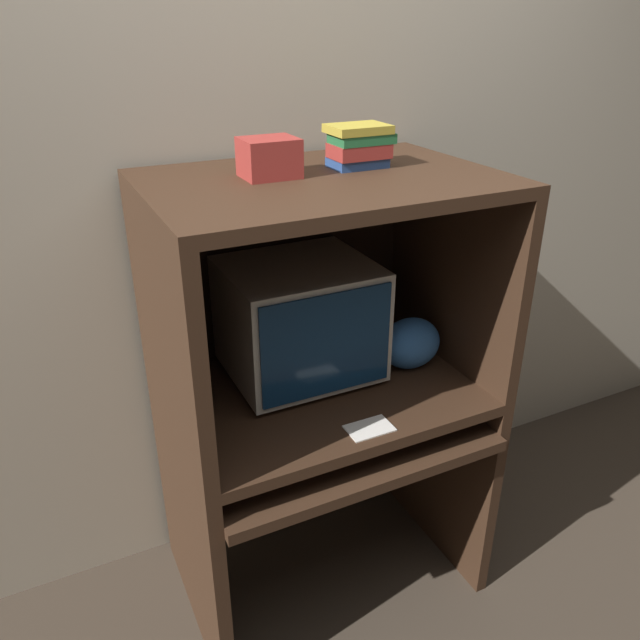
{
  "coord_description": "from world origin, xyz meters",
  "views": [
    {
      "loc": [
        -0.73,
        -1.15,
        1.82
      ],
      "look_at": [
        -0.01,
        0.34,
        1.01
      ],
      "focal_mm": 35.0,
      "sensor_mm": 36.0,
      "label": 1
    }
  ],
  "objects_px": {
    "crt_monitor": "(299,319)",
    "snack_bag": "(410,343)",
    "storage_box": "(269,158)",
    "book_stack": "(359,145)",
    "mouse": "(404,412)",
    "keyboard": "(324,440)"
  },
  "relations": [
    {
      "from": "crt_monitor",
      "to": "snack_bag",
      "type": "bearing_deg",
      "value": -18.14
    },
    {
      "from": "storage_box",
      "to": "book_stack",
      "type": "bearing_deg",
      "value": 0.1
    },
    {
      "from": "crt_monitor",
      "to": "mouse",
      "type": "relative_size",
      "value": 5.87
    },
    {
      "from": "snack_bag",
      "to": "book_stack",
      "type": "bearing_deg",
      "value": 157.87
    },
    {
      "from": "book_stack",
      "to": "mouse",
      "type": "bearing_deg",
      "value": -64.25
    },
    {
      "from": "storage_box",
      "to": "crt_monitor",
      "type": "bearing_deg",
      "value": 23.75
    },
    {
      "from": "keyboard",
      "to": "storage_box",
      "type": "bearing_deg",
      "value": 109.21
    },
    {
      "from": "crt_monitor",
      "to": "snack_bag",
      "type": "distance_m",
      "value": 0.38
    },
    {
      "from": "keyboard",
      "to": "mouse",
      "type": "xyz_separation_m",
      "value": [
        0.29,
        0.01,
        0.0
      ]
    },
    {
      "from": "book_stack",
      "to": "snack_bag",
      "type": "bearing_deg",
      "value": -22.13
    },
    {
      "from": "keyboard",
      "to": "book_stack",
      "type": "distance_m",
      "value": 0.86
    },
    {
      "from": "keyboard",
      "to": "mouse",
      "type": "height_order",
      "value": "mouse"
    },
    {
      "from": "keyboard",
      "to": "storage_box",
      "type": "relative_size",
      "value": 2.88
    },
    {
      "from": "crt_monitor",
      "to": "keyboard",
      "type": "height_order",
      "value": "crt_monitor"
    },
    {
      "from": "crt_monitor",
      "to": "snack_bag",
      "type": "xyz_separation_m",
      "value": [
        0.34,
        -0.11,
        -0.11
      ]
    },
    {
      "from": "crt_monitor",
      "to": "book_stack",
      "type": "relative_size",
      "value": 2.54
    },
    {
      "from": "crt_monitor",
      "to": "snack_bag",
      "type": "height_order",
      "value": "crt_monitor"
    },
    {
      "from": "crt_monitor",
      "to": "keyboard",
      "type": "xyz_separation_m",
      "value": [
        -0.03,
        -0.24,
        -0.29
      ]
    },
    {
      "from": "keyboard",
      "to": "snack_bag",
      "type": "xyz_separation_m",
      "value": [
        0.37,
        0.12,
        0.18
      ]
    },
    {
      "from": "crt_monitor",
      "to": "storage_box",
      "type": "relative_size",
      "value": 3.06
    },
    {
      "from": "book_stack",
      "to": "storage_box",
      "type": "bearing_deg",
      "value": -179.9
    },
    {
      "from": "keyboard",
      "to": "book_stack",
      "type": "xyz_separation_m",
      "value": [
        0.2,
        0.19,
        0.81
      ]
    }
  ]
}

